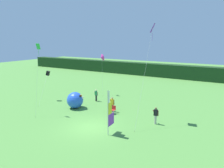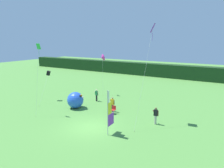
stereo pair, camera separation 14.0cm
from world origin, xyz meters
TOP-DOWN VIEW (x-y plane):
  - ground_plane at (0.00, 0.00)m, footprint 120.00×120.00m
  - distant_treeline at (0.00, 29.21)m, footprint 80.00×2.40m
  - banner_flag at (2.30, -0.18)m, footprint 0.06×1.03m
  - person_near_banner at (-0.31, 4.72)m, footprint 0.55×0.48m
  - person_mid_field at (5.01, 3.81)m, footprint 0.55×0.48m
  - person_far_left at (-4.12, 7.11)m, footprint 0.55×0.48m
  - inflatable_balloon at (-4.69, 3.58)m, footprint 1.92×1.92m
  - folding_chair at (0.12, 4.20)m, footprint 0.51×0.51m
  - kite_black_box_0 at (-10.06, 4.58)m, footprint 1.50×3.18m
  - kite_green_diamond_1 at (-6.87, 0.55)m, footprint 0.85×1.65m
  - kite_purple_diamond_2 at (3.95, 4.79)m, footprint 0.55×4.19m
  - kite_magenta_delta_3 at (-5.48, 10.64)m, footprint 1.20×1.31m

SIDE VIEW (x-z plane):
  - ground_plane at x=0.00m, z-range 0.00..0.00m
  - folding_chair at x=0.12m, z-range 0.07..0.96m
  - person_far_left at x=-4.12m, z-range 0.05..1.63m
  - person_mid_field at x=5.01m, z-range 0.06..1.72m
  - person_near_banner at x=-0.31m, z-range 0.06..1.73m
  - inflatable_balloon at x=-4.69m, z-range 0.00..1.93m
  - distant_treeline at x=0.00m, z-range 0.00..2.78m
  - banner_flag at x=2.30m, z-range -0.08..3.83m
  - kite_black_box_0 at x=-10.06m, z-range 1.61..5.53m
  - kite_magenta_delta_3 at x=-5.48m, z-range 2.44..8.33m
  - kite_green_diamond_1 at x=-6.87m, z-range 2.83..10.36m
  - kite_purple_diamond_2 at x=3.95m, z-range 3.78..13.22m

